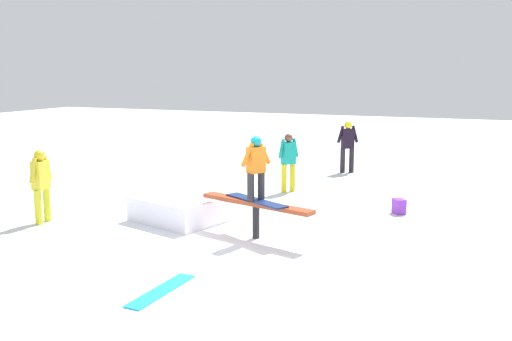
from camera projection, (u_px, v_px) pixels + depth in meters
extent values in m
plane|color=white|center=(256.00, 238.00, 11.04)|extent=(60.00, 60.00, 0.00)
cylinder|color=black|center=(256.00, 222.00, 10.98)|extent=(0.14, 0.14, 0.65)
cube|color=#A53F1E|center=(256.00, 203.00, 10.92)|extent=(2.52, 1.00, 0.08)
cube|color=white|center=(181.00, 208.00, 12.28)|extent=(2.15, 1.95, 0.53)
cube|color=navy|center=(256.00, 201.00, 10.91)|extent=(1.50, 0.99, 0.03)
cylinder|color=#2B2B30|center=(251.00, 187.00, 10.78)|extent=(0.14, 0.14, 0.53)
cylinder|color=#2B2B30|center=(261.00, 185.00, 10.94)|extent=(0.14, 0.14, 0.53)
cube|color=orange|center=(256.00, 160.00, 10.77)|extent=(0.33, 0.39, 0.50)
cylinder|color=orange|center=(247.00, 155.00, 10.62)|extent=(0.22, 0.31, 0.46)
cylinder|color=orange|center=(264.00, 153.00, 10.88)|extent=(0.22, 0.31, 0.46)
sphere|color=teal|center=(256.00, 141.00, 10.71)|extent=(0.21, 0.21, 0.21)
cylinder|color=black|center=(352.00, 160.00, 17.99)|extent=(0.16, 0.16, 0.78)
cylinder|color=black|center=(343.00, 161.00, 17.95)|extent=(0.16, 0.16, 0.78)
cube|color=black|center=(348.00, 139.00, 17.85)|extent=(0.44, 0.39, 0.61)
cylinder|color=black|center=(355.00, 134.00, 17.86)|extent=(0.24, 0.20, 0.55)
cylinder|color=black|center=(341.00, 134.00, 17.79)|extent=(0.24, 0.20, 0.55)
sphere|color=yellow|center=(348.00, 125.00, 17.77)|extent=(0.24, 0.24, 0.24)
cylinder|color=gold|center=(284.00, 178.00, 15.07)|extent=(0.15, 0.15, 0.75)
cylinder|color=gold|center=(292.00, 177.00, 15.21)|extent=(0.15, 0.15, 0.75)
cube|color=#149989|center=(288.00, 153.00, 15.02)|extent=(0.38, 0.41, 0.58)
cylinder|color=#149989|center=(282.00, 149.00, 14.89)|extent=(0.19, 0.21, 0.51)
cylinder|color=#149989|center=(295.00, 148.00, 15.11)|extent=(0.19, 0.21, 0.51)
sphere|color=brown|center=(289.00, 138.00, 14.95)|extent=(0.22, 0.22, 0.22)
cylinder|color=gold|center=(38.00, 207.00, 11.94)|extent=(0.15, 0.15, 0.74)
cylinder|color=gold|center=(47.00, 204.00, 12.20)|extent=(0.15, 0.15, 0.74)
cube|color=yellow|center=(41.00, 175.00, 11.95)|extent=(0.26, 0.39, 0.60)
cylinder|color=yellow|center=(33.00, 171.00, 11.71)|extent=(0.11, 0.25, 0.53)
cylinder|color=yellow|center=(47.00, 167.00, 12.15)|extent=(0.11, 0.25, 0.53)
sphere|color=yellow|center=(39.00, 155.00, 11.88)|extent=(0.23, 0.23, 0.23)
cube|color=#1FB1D3|center=(161.00, 291.00, 8.37)|extent=(0.36, 1.45, 0.02)
cube|color=purple|center=(399.00, 206.00, 12.86)|extent=(0.35, 0.37, 0.34)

